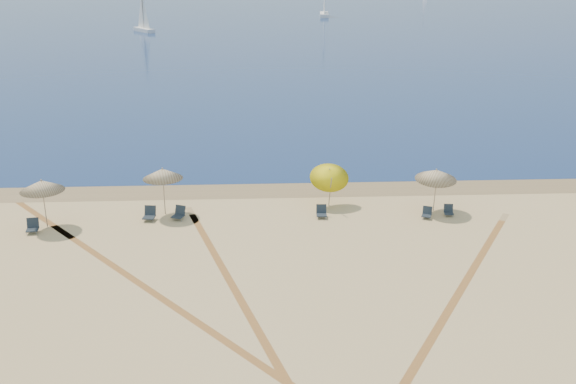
# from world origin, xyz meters

# --- Properties ---
(wet_sand) EXTENTS (500.00, 500.00, 0.00)m
(wet_sand) POSITION_xyz_m (0.00, 24.00, 0.00)
(wet_sand) COLOR olive
(wet_sand) RESTS_ON ground
(umbrella_1) EXTENTS (2.22, 2.22, 2.62)m
(umbrella_1) POSITION_xyz_m (-12.57, 18.90, 2.28)
(umbrella_1) COLOR gray
(umbrella_1) RESTS_ON ground
(umbrella_2) EXTENTS (2.13, 2.13, 2.66)m
(umbrella_2) POSITION_xyz_m (-6.67, 20.40, 2.31)
(umbrella_2) COLOR gray
(umbrella_2) RESTS_ON ground
(umbrella_3) EXTENTS (2.17, 2.16, 2.65)m
(umbrella_3) POSITION_xyz_m (2.35, 21.17, 1.87)
(umbrella_3) COLOR gray
(umbrella_3) RESTS_ON ground
(umbrella_4) EXTENTS (2.23, 2.28, 2.51)m
(umbrella_4) POSITION_xyz_m (8.00, 20.06, 2.13)
(umbrella_4) COLOR gray
(umbrella_4) RESTS_ON ground
(chair_2) EXTENTS (0.67, 0.76, 0.71)m
(chair_2) POSITION_xyz_m (-13.10, 18.27, 0.31)
(chair_2) COLOR black
(chair_2) RESTS_ON ground
(chair_3) EXTENTS (0.69, 0.78, 0.73)m
(chair_3) POSITION_xyz_m (-7.39, 19.63, 0.32)
(chair_3) COLOR black
(chair_3) RESTS_ON ground
(chair_4) EXTENTS (0.80, 0.85, 0.70)m
(chair_4) POSITION_xyz_m (-5.84, 19.68, 0.31)
(chair_4) COLOR black
(chair_4) RESTS_ON ground
(chair_5) EXTENTS (0.58, 0.67, 0.66)m
(chair_5) POSITION_xyz_m (1.78, 19.56, 0.29)
(chair_5) COLOR black
(chair_5) RESTS_ON ground
(chair_6) EXTENTS (0.67, 0.72, 0.60)m
(chair_6) POSITION_xyz_m (7.42, 19.19, 0.26)
(chair_6) COLOR black
(chair_6) RESTS_ON ground
(chair_7) EXTENTS (0.55, 0.63, 0.59)m
(chair_7) POSITION_xyz_m (8.68, 19.49, 0.26)
(chair_7) COLOR black
(chair_7) RESTS_ON ground
(sailboat_0) EXTENTS (2.22, 6.69, 9.79)m
(sailboat_0) POSITION_xyz_m (12.42, 125.60, 2.96)
(sailboat_0) COLOR white
(sailboat_0) RESTS_ON ocean
(sailboat_1) EXTENTS (4.20, 5.19, 8.00)m
(sailboat_1) POSITION_xyz_m (-20.27, 102.05, 2.42)
(sailboat_1) COLOR white
(sailboat_1) RESTS_ON ocean
(tire_tracks) EXTENTS (51.01, 45.48, 0.00)m
(tire_tracks) POSITION_xyz_m (-1.32, 9.02, 0.00)
(tire_tracks) COLOR tan
(tire_tracks) RESTS_ON ground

